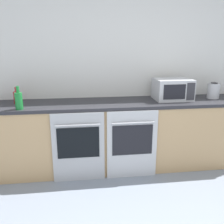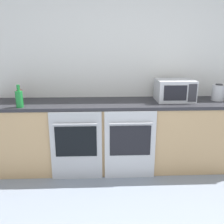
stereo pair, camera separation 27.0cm
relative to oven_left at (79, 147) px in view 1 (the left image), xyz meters
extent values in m
cube|color=silver|center=(0.55, 0.64, 0.87)|extent=(10.00, 0.06, 2.60)
cube|color=tan|center=(0.55, 0.31, -0.01)|extent=(3.28, 0.59, 0.85)
cube|color=#28282D|center=(0.55, 0.31, 0.44)|extent=(3.30, 0.62, 0.04)
cube|color=#A8AAAF|center=(0.00, 0.00, -0.01)|extent=(0.61, 0.03, 0.85)
cube|color=black|center=(0.00, -0.02, 0.06)|extent=(0.48, 0.01, 0.37)
cylinder|color=#A8AAAF|center=(0.00, -0.04, 0.28)|extent=(0.50, 0.02, 0.02)
cube|color=#B7BABF|center=(0.64, 0.00, -0.01)|extent=(0.61, 0.03, 0.85)
cube|color=black|center=(0.64, -0.02, 0.06)|extent=(0.48, 0.01, 0.37)
cylinder|color=#B7BABF|center=(0.64, -0.04, 0.28)|extent=(0.50, 0.02, 0.02)
cube|color=#B7BABF|center=(1.23, 0.35, 0.59)|extent=(0.47, 0.36, 0.27)
cube|color=black|center=(1.19, 0.17, 0.59)|extent=(0.28, 0.01, 0.18)
cube|color=#2D2D33|center=(1.40, 0.17, 0.59)|extent=(0.10, 0.01, 0.22)
cylinder|color=#19722D|center=(-0.64, 0.09, 0.55)|extent=(0.08, 0.08, 0.19)
cylinder|color=#19722D|center=(-0.64, 0.09, 0.68)|extent=(0.03, 0.03, 0.07)
cylinder|color=maroon|center=(-0.73, 0.38, 0.53)|extent=(0.08, 0.08, 0.15)
cylinder|color=maroon|center=(-0.73, 0.38, 0.63)|extent=(0.03, 0.03, 0.06)
cylinder|color=#B7BABF|center=(1.80, 0.35, 0.56)|extent=(0.16, 0.16, 0.20)
cylinder|color=#262628|center=(1.80, 0.35, 0.66)|extent=(0.09, 0.09, 0.01)
camera|label=1|loc=(0.04, -2.72, 1.18)|focal=40.00mm
camera|label=2|loc=(0.31, -2.74, 1.18)|focal=40.00mm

